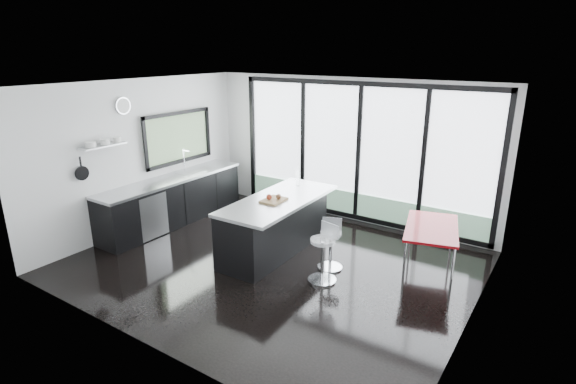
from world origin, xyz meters
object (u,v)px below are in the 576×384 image
Objects in this scene: bar_stool_far at (330,250)px; red_table at (430,248)px; island at (275,224)px; bar_stool_near at (322,260)px.

red_table reaches higher than bar_stool_far.
bar_stool_near is at bearing -22.07° from island.
bar_stool_far is at bearing -147.00° from red_table.
bar_stool_near is 1.74m from red_table.
bar_stool_near is 0.44m from bar_stool_far.
bar_stool_near is 0.51× the size of red_table.
red_table is (2.38, 0.78, -0.13)m from island.
island is 1.10m from bar_stool_far.
bar_stool_far is at bearing 115.76° from bar_stool_near.
bar_stool_near is at bearing -133.42° from red_table.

